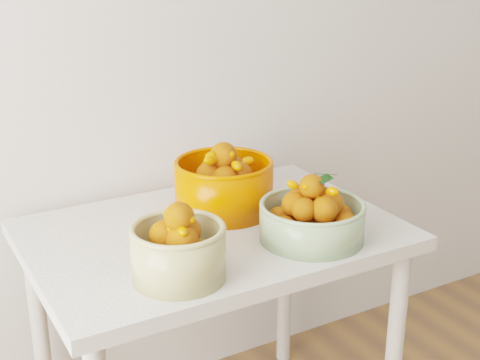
{
  "coord_description": "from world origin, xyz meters",
  "views": [
    {
      "loc": [
        -0.95,
        0.09,
        1.51
      ],
      "look_at": [
        -0.16,
        1.5,
        0.92
      ],
      "focal_mm": 50.0,
      "sensor_mm": 36.0,
      "label": 1
    }
  ],
  "objects_px": {
    "bowl_cream": "(178,250)",
    "bowl_orange": "(224,185)",
    "bowl_green": "(312,217)",
    "table": "(213,259)"
  },
  "relations": [
    {
      "from": "bowl_cream",
      "to": "bowl_orange",
      "type": "height_order",
      "value": "bowl_orange"
    },
    {
      "from": "bowl_green",
      "to": "table",
      "type": "bearing_deg",
      "value": 136.38
    },
    {
      "from": "bowl_cream",
      "to": "bowl_green",
      "type": "relative_size",
      "value": 0.62
    },
    {
      "from": "bowl_orange",
      "to": "bowl_green",
      "type": "bearing_deg",
      "value": -68.93
    },
    {
      "from": "table",
      "to": "bowl_orange",
      "type": "xyz_separation_m",
      "value": [
        0.09,
        0.1,
        0.18
      ]
    },
    {
      "from": "bowl_cream",
      "to": "bowl_green",
      "type": "xyz_separation_m",
      "value": [
        0.4,
        0.03,
        -0.01
      ]
    },
    {
      "from": "bowl_green",
      "to": "bowl_orange",
      "type": "height_order",
      "value": "bowl_orange"
    },
    {
      "from": "table",
      "to": "bowl_orange",
      "type": "distance_m",
      "value": 0.22
    },
    {
      "from": "bowl_cream",
      "to": "bowl_orange",
      "type": "distance_m",
      "value": 0.43
    },
    {
      "from": "bowl_green",
      "to": "bowl_orange",
      "type": "xyz_separation_m",
      "value": [
        -0.11,
        0.29,
        0.02
      ]
    }
  ]
}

